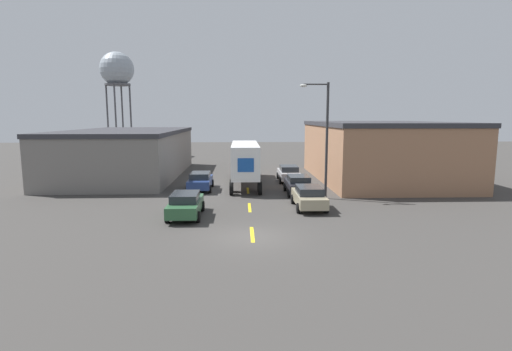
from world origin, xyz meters
TOP-DOWN VIEW (x-y plane):
  - ground_plane at (0.00, 0.00)m, footprint 160.00×160.00m
  - road_centerline at (0.00, 6.91)m, footprint 0.20×15.72m
  - warehouse_left at (-12.67, 22.63)m, footprint 11.09×21.47m
  - warehouse_right at (13.25, 19.02)m, footprint 12.25×18.61m
  - semi_truck at (-0.22, 16.76)m, footprint 2.63×12.55m
  - parked_car_right_near at (4.10, 6.57)m, footprint 2.07×4.67m
  - parked_car_right_far at (4.10, 18.24)m, footprint 2.07×4.67m
  - parked_car_left_near at (-4.10, 4.49)m, footprint 2.07×4.67m
  - parked_car_left_far at (-4.10, 13.84)m, footprint 2.07×4.67m
  - parked_car_right_mid at (4.10, 11.66)m, footprint 2.07×4.67m
  - water_tower at (-20.65, 47.09)m, footprint 5.43×5.43m
  - street_lamp at (5.72, 9.81)m, footprint 2.23×0.32m

SIDE VIEW (x-z plane):
  - ground_plane at x=0.00m, z-range 0.00..0.00m
  - road_centerline at x=0.00m, z-range 0.00..0.01m
  - parked_car_right_near at x=4.10m, z-range 0.04..1.58m
  - parked_car_right_far at x=4.10m, z-range 0.04..1.58m
  - parked_car_left_near at x=-4.10m, z-range 0.04..1.58m
  - parked_car_left_far at x=-4.10m, z-range 0.04..1.58m
  - parked_car_right_mid at x=4.10m, z-range 0.04..1.58m
  - semi_truck at x=-0.22m, z-range 0.39..4.28m
  - warehouse_left at x=-12.67m, z-range 0.01..4.92m
  - warehouse_right at x=13.25m, z-range 0.01..5.79m
  - street_lamp at x=5.72m, z-range 0.63..9.44m
  - water_tower at x=-20.65m, z-range 5.39..22.09m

